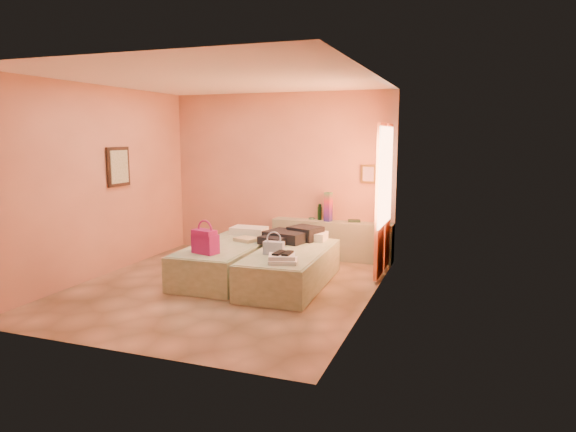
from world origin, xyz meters
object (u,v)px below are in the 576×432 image
Objects in this scene: headboard_ledge at (332,240)px; magenta_handbag at (205,241)px; bed_left at (227,261)px; towel_stack at (283,259)px; blue_handbag at (274,248)px; green_book at (354,221)px; water_bottle at (320,212)px; flower_vase at (382,216)px; bed_right at (291,268)px.

magenta_handbag reaches higher than headboard_ledge.
bed_left is 5.71× the size of towel_stack.
towel_stack reaches higher than bed_left.
towel_stack is at bearing -58.17° from blue_handbag.
green_book is (0.36, 0.06, 0.34)m from headboard_ledge.
water_bottle is at bearing 164.56° from green_book.
blue_handbag is (-0.63, -2.06, -0.08)m from green_book.
headboard_ledge is at bearing 79.06° from blue_handbag.
headboard_ledge is 7.51× the size of flower_vase.
bed_left is at bearing -125.62° from headboard_ledge.
bed_left is 1.02m from blue_handbag.
flower_vase is at bearing 37.17° from bed_left.
water_bottle is at bearing 59.74° from bed_left.
bed_right is at bearing -120.01° from flower_vase.
water_bottle reaches higher than magenta_handbag.
blue_handbag reaches higher than bed_left.
blue_handbag is (-0.03, -2.06, -0.19)m from water_bottle.
headboard_ledge is 5.90× the size of magenta_handbag.
bed_left is 1.03m from bed_right.
towel_stack is at bearing -84.45° from water_bottle.
bed_left is 2.61m from flower_vase.
towel_stack is at bearing 9.14° from magenta_handbag.
green_book is at bearing -0.06° from water_bottle.
headboard_ledge is at bearing 83.93° from bed_right.
bed_left is at bearing -141.32° from flower_vase.
flower_vase reaches higher than bed_left.
bed_left is 2.31m from green_book.
flower_vase is (0.97, 1.68, 0.54)m from bed_right.
bed_right is at bearing 43.87° from magenta_handbag.
blue_handbag is (-1.10, -1.97, -0.20)m from flower_vase.
magenta_handbag is (-0.01, -0.62, 0.41)m from bed_left.
water_bottle reaches higher than bed_left.
headboard_ledge is 0.95m from flower_vase.
green_book is (0.50, 1.76, 0.42)m from bed_right.
water_bottle is (-0.10, 1.76, 0.53)m from bed_right.
magenta_handbag reaches higher than towel_stack.
headboard_ledge is at bearing -15.28° from water_bottle.
blue_handbag is at bearing -119.18° from flower_vase.
bed_right is at bearing -6.05° from bed_left.
blue_handbag is at bearing 125.06° from towel_stack.
water_bottle is at bearing 85.82° from blue_handbag.
blue_handbag is 0.47m from towel_stack.
headboard_ledge is 7.47× the size of blue_handbag.
magenta_handbag is 0.99× the size of towel_stack.
headboard_ledge is at bearing 178.36° from flower_vase.
bed_right is 7.28× the size of blue_handbag.
blue_handbag is at bearing -24.64° from bed_left.
water_bottle reaches higher than blue_handbag.
bed_left is at bearing 146.55° from towel_stack.
blue_handbag reaches higher than towel_stack.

